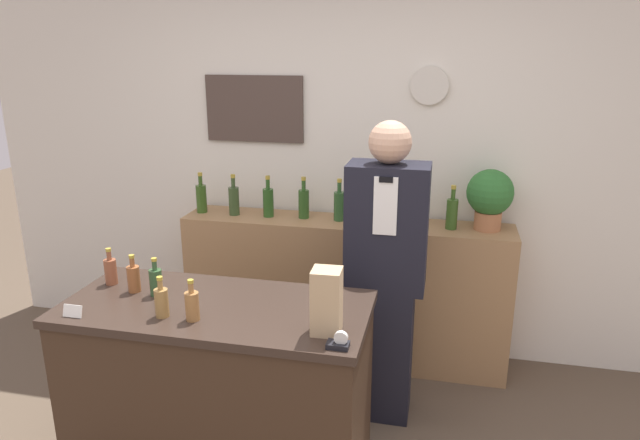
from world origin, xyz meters
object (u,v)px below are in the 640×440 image
shopkeeper (385,277)px  paper_bag (327,301)px  potted_plant (490,196)px  tape_dispenser (339,342)px

shopkeeper → paper_bag: bearing=-100.7°
potted_plant → paper_bag: bearing=-116.8°
tape_dispenser → shopkeeper: bearing=85.0°
shopkeeper → potted_plant: bearing=46.8°
shopkeeper → paper_bag: size_ratio=6.10×
shopkeeper → potted_plant: shopkeeper is taller
shopkeeper → potted_plant: size_ratio=4.52×
potted_plant → paper_bag: (-0.72, -1.43, -0.13)m
potted_plant → paper_bag: size_ratio=1.35×
shopkeeper → tape_dispenser: 0.95m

